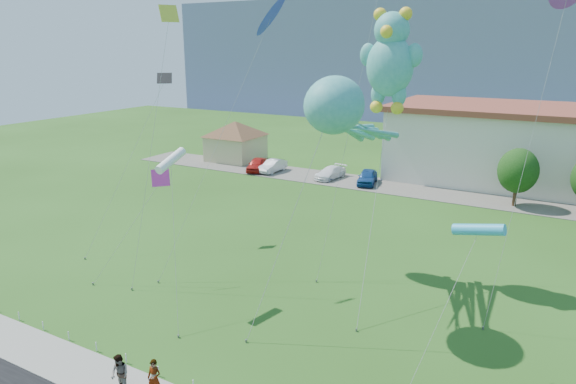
{
  "coord_description": "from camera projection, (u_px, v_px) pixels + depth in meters",
  "views": [
    {
      "loc": [
        13.82,
        -15.88,
        14.32
      ],
      "look_at": [
        0.5,
        8.0,
        6.53
      ],
      "focal_mm": 32.0,
      "sensor_mm": 36.0,
      "label": 1
    }
  ],
  "objects": [
    {
      "name": "ground",
      "position": [
        195.0,
        367.0,
        23.74
      ],
      "size": [
        160.0,
        160.0,
        0.0
      ],
      "primitive_type": "plane",
      "color": "#264D15",
      "rests_on": "ground"
    },
    {
      "name": "parking_strip",
      "position": [
        411.0,
        189.0,
        53.12
      ],
      "size": [
        70.0,
        6.0,
        0.06
      ],
      "primitive_type": "cube",
      "color": "#59544C",
      "rests_on": "ground"
    },
    {
      "name": "hill_ridge",
      "position": [
        517.0,
        54.0,
        121.08
      ],
      "size": [
        160.0,
        50.0,
        25.0
      ],
      "primitive_type": "cube",
      "color": "slate",
      "rests_on": "ground"
    },
    {
      "name": "pavilion",
      "position": [
        236.0,
        137.0,
        66.07
      ],
      "size": [
        9.2,
        9.2,
        5.0
      ],
      "color": "#C1B684",
      "rests_on": "ground"
    },
    {
      "name": "rope_fence",
      "position": [
        175.0,
        378.0,
        22.58
      ],
      "size": [
        26.05,
        0.05,
        0.5
      ],
      "color": "white",
      "rests_on": "ground"
    },
    {
      "name": "tree_near",
      "position": [
        518.0,
        171.0,
        46.68
      ],
      "size": [
        3.6,
        3.6,
        5.47
      ],
      "color": "#3F2B19",
      "rests_on": "ground"
    },
    {
      "name": "pedestrian_left",
      "position": [
        154.0,
        378.0,
        21.48
      ],
      "size": [
        0.68,
        0.51,
        1.67
      ],
      "primitive_type": "imported",
      "rotation": [
        0.0,
        0.0,
        0.19
      ],
      "color": "gray",
      "rests_on": "sidewalk"
    },
    {
      "name": "pedestrian_right",
      "position": [
        120.0,
        374.0,
        21.66
      ],
      "size": [
        0.94,
        0.78,
        1.76
      ],
      "primitive_type": "imported",
      "rotation": [
        0.0,
        0.0,
        -0.15
      ],
      "color": "gray",
      "rests_on": "sidewalk"
    },
    {
      "name": "parked_car_red",
      "position": [
        257.0,
        164.0,
        60.71
      ],
      "size": [
        2.99,
        4.77,
        1.52
      ],
      "primitive_type": "imported",
      "rotation": [
        0.0,
        0.0,
        0.29
      ],
      "color": "#B41A16",
      "rests_on": "parking_strip"
    },
    {
      "name": "parked_car_silver",
      "position": [
        273.0,
        166.0,
        60.23
      ],
      "size": [
        1.67,
        4.38,
        1.42
      ],
      "primitive_type": "imported",
      "rotation": [
        0.0,
        0.0,
        -0.04
      ],
      "color": "#B7B6BE",
      "rests_on": "parking_strip"
    },
    {
      "name": "parked_car_white",
      "position": [
        330.0,
        173.0,
        57.21
      ],
      "size": [
        2.57,
        4.79,
        1.32
      ],
      "primitive_type": "imported",
      "rotation": [
        0.0,
        0.0,
        -0.17
      ],
      "color": "white",
      "rests_on": "parking_strip"
    },
    {
      "name": "parked_car_blue",
      "position": [
        367.0,
        177.0,
        54.94
      ],
      "size": [
        2.77,
        4.82,
        1.54
      ],
      "primitive_type": "imported",
      "rotation": [
        0.0,
        0.0,
        0.22
      ],
      "color": "navy",
      "rests_on": "parking_strip"
    },
    {
      "name": "octopus_kite",
      "position": [
        343.0,
        116.0,
        26.96
      ],
      "size": [
        3.75,
        11.51,
        12.93
      ],
      "color": "teal",
      "rests_on": "ground"
    },
    {
      "name": "teddy_bear_kite",
      "position": [
        390.0,
        59.0,
        31.01
      ],
      "size": [
        3.91,
        9.85,
        16.53
      ],
      "color": "teal",
      "rests_on": "ground"
    },
    {
      "name": "small_kite_blue",
      "position": [
        268.0,
        22.0,
        33.1
      ],
      "size": [
        4.37,
        8.99,
        16.87
      ],
      "color": "#2234C3",
      "rests_on": "ground"
    },
    {
      "name": "small_kite_black",
      "position": [
        155.0,
        99.0,
        38.1
      ],
      "size": [
        1.96,
        8.5,
        12.44
      ],
      "color": "black",
      "rests_on": "ground"
    },
    {
      "name": "small_kite_cyan",
      "position": [
        478.0,
        231.0,
        21.95
      ],
      "size": [
        1.99,
        6.7,
        7.19
      ],
      "color": "#2EA4D0",
      "rests_on": "ground"
    },
    {
      "name": "small_kite_yellow",
      "position": [
        164.0,
        51.0,
        30.71
      ],
      "size": [
        1.29,
        5.32,
        16.63
      ],
      "color": "gold",
      "rests_on": "ground"
    },
    {
      "name": "small_kite_pink",
      "position": [
        154.0,
        187.0,
        31.75
      ],
      "size": [
        3.62,
        4.2,
        6.91
      ],
      "color": "#DC319B",
      "rests_on": "ground"
    },
    {
      "name": "small_kite_white",
      "position": [
        171.0,
        162.0,
        28.51
      ],
      "size": [
        3.46,
        4.92,
        8.63
      ],
      "color": "white",
      "rests_on": "ground"
    }
  ]
}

